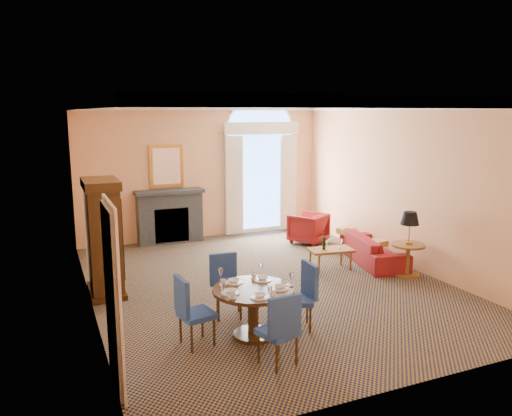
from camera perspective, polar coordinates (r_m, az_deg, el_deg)
name	(u,v)px	position (r m, az deg, el deg)	size (l,w,h in m)	color
ground	(267,283)	(9.10, 1.26, -8.61)	(7.50, 7.50, 0.00)	#121839
room_envelope	(251,142)	(9.20, -0.56, 7.59)	(6.04, 7.52, 3.45)	#F9B077
armoire	(104,240)	(8.74, -17.02, -3.47)	(0.56, 1.00, 1.96)	#331E0B
dining_table	(253,300)	(6.88, -0.32, -10.47)	(1.11, 1.11, 0.90)	#331E0B
dining_chair_north	(226,281)	(7.62, -3.45, -8.30)	(0.52, 0.52, 0.94)	navy
dining_chair_south	(281,326)	(6.11, 2.87, -13.31)	(0.52, 0.52, 0.94)	navy
dining_chair_east	(303,291)	(7.21, 5.43, -9.46)	(0.54, 0.54, 0.94)	navy
dining_chair_west	(190,307)	(6.70, -7.59, -11.15)	(0.49, 0.49, 0.94)	navy
sofa	(373,249)	(10.55, 13.25, -4.55)	(1.95, 0.76, 0.57)	maroon
armchair	(308,228)	(11.81, 5.98, -2.30)	(0.76, 0.78, 0.71)	maroon
coffee_table	(331,250)	(9.83, 8.52, -4.79)	(0.90, 0.58, 0.75)	brown
side_table	(409,237)	(9.71, 17.07, -3.17)	(0.62, 0.62, 1.21)	brown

